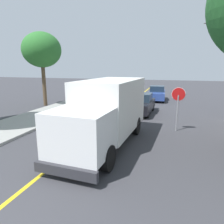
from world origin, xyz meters
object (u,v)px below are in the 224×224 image
object	(u,v)px
parked_car_near	(141,104)
street_tree_down_block	(42,50)
stop_sign	(178,101)
box_truck	(107,110)
parked_car_mid	(157,93)

from	to	relation	value
parked_car_near	street_tree_down_block	bearing A→B (deg)	176.46
stop_sign	box_truck	bearing A→B (deg)	-135.68
box_truck	stop_sign	world-z (taller)	box_truck
parked_car_mid	street_tree_down_block	xyz separation A→B (m)	(-10.44, -6.63, 4.58)
stop_sign	street_tree_down_block	world-z (taller)	street_tree_down_block
box_truck	street_tree_down_block	bearing A→B (deg)	138.85
stop_sign	street_tree_down_block	distance (m)	13.95
parked_car_near	parked_car_mid	distance (m)	7.26
parked_car_mid	stop_sign	distance (m)	11.66
parked_car_near	street_tree_down_block	xyz separation A→B (m)	(-9.77, 0.60, 4.58)
parked_car_near	parked_car_mid	xyz separation A→B (m)	(0.67, 7.23, 0.00)
stop_sign	street_tree_down_block	bearing A→B (deg)	159.27
parked_car_mid	box_truck	bearing A→B (deg)	-94.64
parked_car_near	stop_sign	size ratio (longest dim) A/B	1.68
parked_car_mid	parked_car_near	bearing A→B (deg)	-95.31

